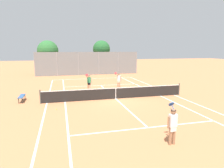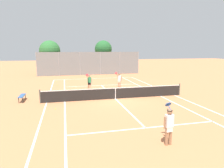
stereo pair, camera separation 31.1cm
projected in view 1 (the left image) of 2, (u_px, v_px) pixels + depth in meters
name	position (u px, v px, depth m)	size (l,w,h in m)	color
ground_plane	(116.00, 99.00, 16.68)	(120.00, 120.00, 0.00)	#CC7A4C
court_line_markings	(116.00, 99.00, 16.68)	(11.10, 23.90, 0.01)	white
tennis_net	(116.00, 93.00, 16.59)	(12.00, 0.10, 1.07)	#474C47
player_near_side	(173.00, 124.00, 8.58)	(0.62, 0.77, 1.77)	#936B4C
player_far_left	(89.00, 82.00, 19.68)	(0.66, 0.74, 1.77)	#D8A884
player_far_right	(119.00, 80.00, 21.02)	(0.86, 0.67, 1.77)	tan
loose_tennis_ball_0	(116.00, 79.00, 27.12)	(0.07, 0.07, 0.07)	#D1DB33
loose_tennis_ball_1	(56.00, 109.00, 13.70)	(0.07, 0.07, 0.07)	#D1DB33
loose_tennis_ball_2	(87.00, 84.00, 23.29)	(0.07, 0.07, 0.07)	#D1DB33
loose_tennis_ball_3	(105.00, 83.00, 24.53)	(0.07, 0.07, 0.07)	#D1DB33
loose_tennis_ball_4	(56.00, 85.00, 22.67)	(0.07, 0.07, 0.07)	#D1DB33
loose_tennis_ball_5	(55.00, 81.00, 25.33)	(0.07, 0.07, 0.07)	#D1DB33
courtside_bench	(22.00, 96.00, 15.78)	(0.36, 1.50, 0.47)	#33598C
back_fence	(89.00, 63.00, 31.77)	(16.36, 0.08, 3.66)	gray
tree_behind_left	(47.00, 52.00, 32.10)	(3.33, 3.33, 5.47)	brown
tree_behind_right	(101.00, 49.00, 35.73)	(3.05, 3.05, 5.61)	brown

